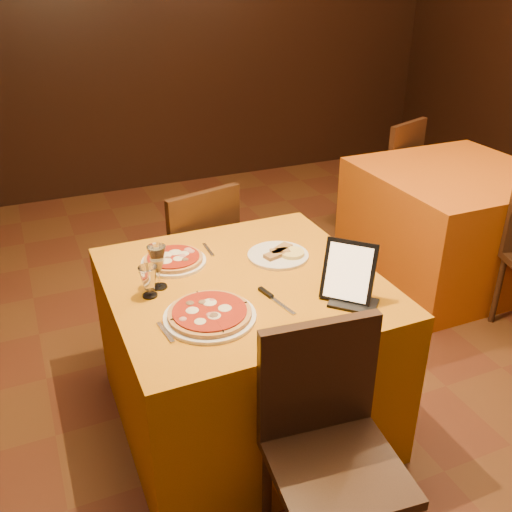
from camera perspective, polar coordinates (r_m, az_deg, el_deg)
name	(u,v)px	position (r m, az deg, el deg)	size (l,w,h in m)	color
floor	(317,429)	(2.79, 6.14, -16.84)	(6.00, 7.00, 0.01)	#5E2D19
wall_back	(127,32)	(5.34, -12.79, 20.97)	(6.00, 0.01, 2.80)	black
main_table	(244,352)	(2.59, -1.21, -9.59)	(1.10, 1.10, 0.75)	#C6750C
side_table	(450,225)	(4.02, 18.87, 2.98)	(1.10, 1.10, 0.75)	#C7580C
chair_main_near	(337,469)	(2.01, 8.10, -20.35)	(0.41, 0.41, 0.91)	black
chair_main_far	(188,259)	(3.21, -6.80, -0.26)	(0.45, 0.45, 0.91)	black
chair_side_far	(381,176)	(4.58, 12.41, 7.82)	(0.43, 0.43, 0.91)	black
pizza_near	(210,315)	(2.14, -4.65, -5.88)	(0.35, 0.35, 0.03)	white
pizza_far	(174,260)	(2.53, -8.23, -0.42)	(0.29, 0.29, 0.03)	white
cutlet_dish	(278,254)	(2.56, 2.22, 0.18)	(0.28, 0.28, 0.03)	white
wine_glass	(158,267)	(2.32, -9.78, -1.08)	(0.07, 0.07, 0.19)	#CDB974
water_glass	(149,282)	(2.28, -10.66, -2.56)	(0.07, 0.07, 0.13)	white
tablet	(349,272)	(2.23, 9.25, -1.55)	(0.20, 0.02, 0.24)	black
knife	(279,303)	(2.22, 2.27, -4.71)	(0.20, 0.02, 0.01)	silver
fork_near	(166,332)	(2.08, -9.04, -7.54)	(0.14, 0.02, 0.01)	silver
fork_far	(208,250)	(2.63, -4.80, 0.63)	(0.14, 0.02, 0.01)	#B4B4BB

